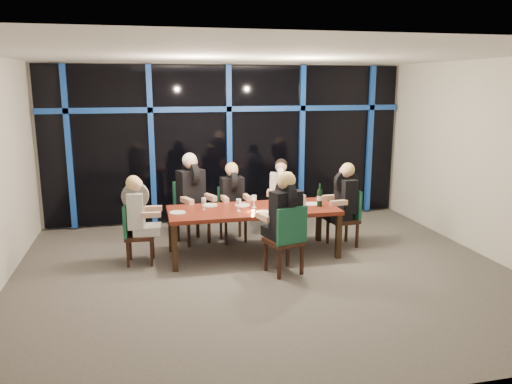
# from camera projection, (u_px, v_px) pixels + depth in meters

# --- Properties ---
(room) EXTENTS (7.04, 7.00, 3.02)m
(room) POSITION_uv_depth(u_px,v_px,m) (266.00, 130.00, 6.64)
(room) COLOR #5A554F
(room) RESTS_ON ground
(window_wall) EXTENTS (6.86, 0.43, 2.94)m
(window_wall) POSITION_uv_depth(u_px,v_px,m) (229.00, 141.00, 9.54)
(window_wall) COLOR black
(window_wall) RESTS_ON ground
(dining_table) EXTENTS (2.60, 1.00, 0.75)m
(dining_table) POSITION_uv_depth(u_px,v_px,m) (253.00, 213.00, 7.69)
(dining_table) COLOR maroon
(dining_table) RESTS_ON ground
(chair_far_left) EXTENTS (0.63, 0.63, 1.03)m
(chair_far_left) POSITION_uv_depth(u_px,v_px,m) (190.00, 208.00, 8.40)
(chair_far_left) COLOR black
(chair_far_left) RESTS_ON ground
(chair_far_mid) EXTENTS (0.46, 0.46, 0.92)m
(chair_far_mid) POSITION_uv_depth(u_px,v_px,m) (232.00, 210.00, 8.50)
(chair_far_mid) COLOR black
(chair_far_mid) RESTS_ON ground
(chair_far_right) EXTENTS (0.54, 0.54, 0.92)m
(chair_far_right) POSITION_uv_depth(u_px,v_px,m) (281.00, 205.00, 8.90)
(chair_far_right) COLOR black
(chair_far_right) RESTS_ON ground
(chair_end_left) EXTENTS (0.46, 0.46, 0.91)m
(chair_end_left) POSITION_uv_depth(u_px,v_px,m) (134.00, 230.00, 7.36)
(chair_end_left) COLOR black
(chair_end_left) RESTS_ON ground
(chair_end_right) EXTENTS (0.48, 0.48, 0.94)m
(chair_end_right) POSITION_uv_depth(u_px,v_px,m) (347.00, 214.00, 8.18)
(chair_end_right) COLOR black
(chair_end_right) RESTS_ON ground
(chair_near_mid) EXTENTS (0.57, 0.57, 1.00)m
(chair_near_mid) POSITION_uv_depth(u_px,v_px,m) (287.00, 237.00, 6.90)
(chair_near_mid) COLOR black
(chair_near_mid) RESTS_ON ground
(diner_far_left) EXTENTS (0.64, 0.71, 1.01)m
(diner_far_left) POSITION_uv_depth(u_px,v_px,m) (192.00, 185.00, 8.24)
(diner_far_left) COLOR black
(diner_far_left) RESTS_ON ground
(diner_far_mid) EXTENTS (0.48, 0.59, 0.89)m
(diner_far_mid) POSITION_uv_depth(u_px,v_px,m) (233.00, 190.00, 8.35)
(diner_far_mid) COLOR black
(diner_far_mid) RESTS_ON ground
(diner_far_right) EXTENTS (0.54, 0.62, 0.89)m
(diner_far_right) POSITION_uv_depth(u_px,v_px,m) (281.00, 186.00, 8.75)
(diner_far_right) COLOR silver
(diner_far_right) RESTS_ON ground
(diner_end_left) EXTENTS (0.58, 0.47, 0.89)m
(diner_end_left) POSITION_uv_depth(u_px,v_px,m) (138.00, 207.00, 7.29)
(diner_end_left) COLOR black
(diner_end_left) RESTS_ON ground
(diner_end_right) EXTENTS (0.61, 0.50, 0.92)m
(diner_end_right) POSITION_uv_depth(u_px,v_px,m) (344.00, 192.00, 8.08)
(diner_end_right) COLOR black
(diner_end_right) RESTS_ON ground
(diner_near_mid) EXTENTS (0.58, 0.68, 0.97)m
(diner_near_mid) POSITION_uv_depth(u_px,v_px,m) (284.00, 208.00, 6.89)
(diner_near_mid) COLOR black
(diner_near_mid) RESTS_ON ground
(plate_far_left) EXTENTS (0.24, 0.24, 0.01)m
(plate_far_left) POSITION_uv_depth(u_px,v_px,m) (210.00, 205.00, 7.84)
(plate_far_left) COLOR white
(plate_far_left) RESTS_ON dining_table
(plate_far_mid) EXTENTS (0.24, 0.24, 0.01)m
(plate_far_mid) POSITION_uv_depth(u_px,v_px,m) (242.00, 205.00, 7.85)
(plate_far_mid) COLOR white
(plate_far_mid) RESTS_ON dining_table
(plate_far_right) EXTENTS (0.24, 0.24, 0.01)m
(plate_far_right) POSITION_uv_depth(u_px,v_px,m) (279.00, 200.00, 8.22)
(plate_far_right) COLOR white
(plate_far_right) RESTS_ON dining_table
(plate_end_left) EXTENTS (0.24, 0.24, 0.01)m
(plate_end_left) POSITION_uv_depth(u_px,v_px,m) (177.00, 213.00, 7.39)
(plate_end_left) COLOR white
(plate_end_left) RESTS_ON dining_table
(plate_end_right) EXTENTS (0.24, 0.24, 0.01)m
(plate_end_right) POSITION_uv_depth(u_px,v_px,m) (312.00, 204.00, 7.93)
(plate_end_right) COLOR white
(plate_end_right) RESTS_ON dining_table
(plate_near_mid) EXTENTS (0.24, 0.24, 0.01)m
(plate_near_mid) POSITION_uv_depth(u_px,v_px,m) (264.00, 212.00, 7.42)
(plate_near_mid) COLOR white
(plate_near_mid) RESTS_ON dining_table
(wine_bottle) EXTENTS (0.08, 0.08, 0.37)m
(wine_bottle) POSITION_uv_depth(u_px,v_px,m) (320.00, 198.00, 7.77)
(wine_bottle) COLOR black
(wine_bottle) RESTS_ON dining_table
(water_pitcher) EXTENTS (0.13, 0.11, 0.20)m
(water_pitcher) POSITION_uv_depth(u_px,v_px,m) (302.00, 201.00, 7.70)
(water_pitcher) COLOR silver
(water_pitcher) RESTS_ON dining_table
(tea_light) EXTENTS (0.05, 0.05, 0.03)m
(tea_light) POSITION_uv_depth(u_px,v_px,m) (253.00, 211.00, 7.46)
(tea_light) COLOR #FAA14B
(tea_light) RESTS_ON dining_table
(wine_glass_a) EXTENTS (0.07, 0.07, 0.19)m
(wine_glass_a) POSITION_uv_depth(u_px,v_px,m) (239.00, 202.00, 7.48)
(wine_glass_a) COLOR silver
(wine_glass_a) RESTS_ON dining_table
(wine_glass_b) EXTENTS (0.08, 0.08, 0.20)m
(wine_glass_b) POSITION_uv_depth(u_px,v_px,m) (254.00, 199.00, 7.69)
(wine_glass_b) COLOR silver
(wine_glass_b) RESTS_ON dining_table
(wine_glass_c) EXTENTS (0.07, 0.07, 0.18)m
(wine_glass_c) POSITION_uv_depth(u_px,v_px,m) (282.00, 201.00, 7.61)
(wine_glass_c) COLOR silver
(wine_glass_c) RESTS_ON dining_table
(wine_glass_d) EXTENTS (0.07, 0.07, 0.18)m
(wine_glass_d) POSITION_uv_depth(u_px,v_px,m) (204.00, 201.00, 7.58)
(wine_glass_d) COLOR white
(wine_glass_d) RESTS_ON dining_table
(wine_glass_e) EXTENTS (0.07, 0.07, 0.17)m
(wine_glass_e) POSITION_uv_depth(u_px,v_px,m) (301.00, 196.00, 7.97)
(wine_glass_e) COLOR white
(wine_glass_e) RESTS_ON dining_table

